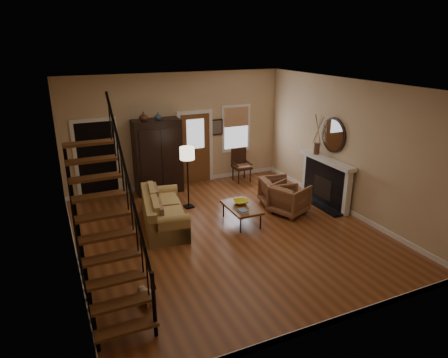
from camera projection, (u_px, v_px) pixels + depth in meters
name	position (u px, v px, depth m)	size (l,w,h in m)	color
room	(183.00, 152.00, 9.96)	(7.00, 7.33, 3.30)	brown
staircase	(104.00, 210.00, 6.38)	(0.94, 2.80, 3.20)	brown
fireplace	(327.00, 177.00, 10.51)	(0.33, 1.95, 2.30)	black
armoire	(158.00, 156.00, 11.19)	(1.30, 0.60, 2.10)	black
vase_a	(143.00, 116.00, 10.58)	(0.24, 0.24, 0.25)	#4C2619
vase_b	(158.00, 116.00, 10.74)	(0.20, 0.20, 0.21)	#334C60
sofa	(164.00, 211.00, 9.28)	(0.89, 2.07, 0.77)	tan
coffee_table	(241.00, 214.00, 9.53)	(0.64, 1.11, 0.42)	brown
bowl	(241.00, 202.00, 9.59)	(0.38, 0.38, 0.09)	gold
books	(243.00, 211.00, 9.15)	(0.20, 0.28, 0.05)	beige
armchair_left	(289.00, 199.00, 9.99)	(0.82, 0.84, 0.76)	brown
armchair_right	(278.00, 192.00, 10.46)	(0.80, 0.82, 0.75)	brown
floor_lamp	(188.00, 178.00, 10.19)	(0.37, 0.37, 1.62)	black
side_chair	(242.00, 165.00, 12.19)	(0.54, 0.54, 1.02)	#351C10
dog	(147.00, 297.00, 6.61)	(0.23, 0.39, 0.28)	tan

